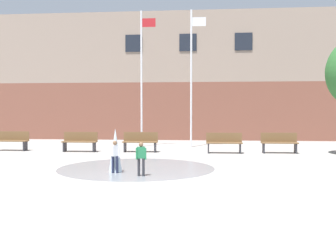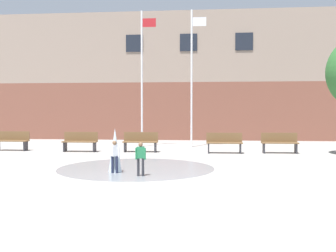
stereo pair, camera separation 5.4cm
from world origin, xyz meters
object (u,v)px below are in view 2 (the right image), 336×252
Objects in this scene: park_bench_left_of_flagpoles at (12,140)px; flagpole_right at (192,74)px; child_running at (115,154)px; child_in_fountain at (141,156)px; park_bench_under_left_flagpole at (80,141)px; park_bench_under_right_flagpole at (224,142)px; park_bench_near_trashcan at (280,142)px; flagpole_left at (142,75)px; park_bench_center at (141,142)px.

flagpole_right reaches higher than park_bench_left_of_flagpoles.
child_running is 0.99m from child_in_fountain.
park_bench_under_left_flagpole is 7.61m from child_in_fountain.
park_bench_under_left_flagpole is (3.41, -0.21, 0.00)m from park_bench_left_of_flagpoles.
child_running is 9.68m from flagpole_right.
park_bench_under_left_flagpole and park_bench_under_right_flagpole have the same top height.
park_bench_under_right_flagpole is 2.47m from park_bench_near_trashcan.
park_bench_under_right_flagpole is 0.22× the size of flagpole_right.
park_bench_left_of_flagpoles is 1.62× the size of child_running.
flagpole_right reaches higher than park_bench_near_trashcan.
flagpole_left is at bearing 49.19° from park_bench_under_left_flagpole.
park_bench_center is at bearing -130.00° from flagpole_right.
child_in_fountain is at bearing -81.12° from flagpole_left.
park_bench_under_left_flagpole and park_bench_near_trashcan have the same top height.
child_in_fountain is (7.34, -6.72, 0.10)m from park_bench_left_of_flagpoles.
flagpole_left reaches higher than child_in_fountain.
park_bench_left_of_flagpoles is 8.99m from child_running.
park_bench_under_left_flagpole is at bearing -111.49° from child_running.
park_bench_under_left_flagpole is 1.62× the size of child_in_fountain.
park_bench_under_left_flagpole is at bearing -3.50° from park_bench_left_of_flagpoles.
park_bench_left_of_flagpoles is 0.22× the size of flagpole_right.
child_running reaches higher than park_bench_left_of_flagpoles.
park_bench_center is at bearing 177.41° from park_bench_under_right_flagpole.
park_bench_center is 0.22× the size of flagpole_right.
child_running is 9.49m from flagpole_left.
park_bench_under_right_flagpole is (3.82, -0.17, 0.00)m from park_bench_center.
park_bench_center and park_bench_near_trashcan have the same top height.
park_bench_under_left_flagpole is 1.00× the size of park_bench_near_trashcan.
park_bench_under_left_flagpole is at bearing 179.74° from park_bench_under_right_flagpole.
flagpole_left is at bearing 180.00° from flagpole_right.
park_bench_under_left_flagpole is 1.00× the size of park_bench_under_right_flagpole.
park_bench_left_of_flagpoles is 0.22× the size of flagpole_left.
child_running is at bearing -86.23° from flagpole_left.
child_in_fountain is at bearing 103.64° from child_running.
park_bench_under_right_flagpole is 1.62× the size of child_in_fountain.
park_bench_under_left_flagpole is 9.09m from park_bench_near_trashcan.
park_bench_under_left_flagpole is at bearing -150.68° from flagpole_right.
child_running is at bearing -44.07° from park_bench_left_of_flagpoles.
park_bench_center is 6.28m from park_bench_near_trashcan.
flagpole_right reaches higher than child_running.
park_bench_under_left_flagpole is 1.00× the size of park_bench_center.
park_bench_left_of_flagpoles is at bearing 178.64° from park_bench_under_right_flagpole.
flagpole_right is (2.03, 8.90, 3.22)m from child_running.
park_bench_center and park_bench_under_right_flagpole have the same top height.
child_running reaches higher than park_bench_under_left_flagpole.
park_bench_under_left_flagpole is at bearing -178.61° from park_bench_near_trashcan.
child_in_fountain reaches higher than park_bench_under_right_flagpole.
child_in_fountain is (-5.16, -6.73, 0.10)m from park_bench_near_trashcan.
park_bench_left_of_flagpoles is at bearing -179.95° from park_bench_near_trashcan.
flagpole_left is (-0.34, 2.71, 3.33)m from park_bench_center.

